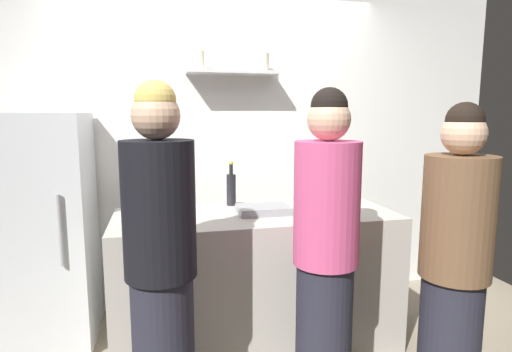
{
  "coord_description": "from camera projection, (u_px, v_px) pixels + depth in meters",
  "views": [
    {
      "loc": [
        -0.5,
        -2.16,
        1.57
      ],
      "look_at": [
        0.11,
        0.48,
        1.17
      ],
      "focal_mm": 29.23,
      "sensor_mm": 36.0,
      "label": 1
    }
  ],
  "objects": [
    {
      "name": "utensil_holder",
      "position": [
        330.0,
        194.0,
        3.17
      ],
      "size": [
        0.1,
        0.1,
        0.21
      ],
      "color": "#B2B2B7",
      "rests_on": "counter"
    },
    {
      "name": "person_blonde",
      "position": [
        161.0,
        266.0,
        1.98
      ],
      "size": [
        0.34,
        0.34,
        1.73
      ],
      "rotation": [
        0.0,
        0.0,
        4.63
      ],
      "color": "#262633",
      "rests_on": "ground"
    },
    {
      "name": "wine_bottle_green_glass",
      "position": [
        339.0,
        203.0,
        2.57
      ],
      "size": [
        0.06,
        0.06,
        0.3
      ],
      "color": "#19471E",
      "rests_on": "counter"
    },
    {
      "name": "wine_bottle_dark_glass",
      "position": [
        231.0,
        188.0,
        3.0
      ],
      "size": [
        0.07,
        0.07,
        0.32
      ],
      "color": "black",
      "rests_on": "counter"
    },
    {
      "name": "counter",
      "position": [
        256.0,
        279.0,
        2.84
      ],
      "size": [
        1.85,
        0.75,
        0.92
      ],
      "primitive_type": "cube",
      "color": "#B7B2A8",
      "rests_on": "ground"
    },
    {
      "name": "refrigerator",
      "position": [
        48.0,
        230.0,
        2.84
      ],
      "size": [
        0.57,
        0.67,
        1.58
      ],
      "color": "silver",
      "rests_on": "ground"
    },
    {
      "name": "baking_pan",
      "position": [
        263.0,
        210.0,
        2.76
      ],
      "size": [
        0.34,
        0.24,
        0.05
      ],
      "primitive_type": "cube",
      "color": "gray",
      "rests_on": "counter"
    },
    {
      "name": "water_bottle_plastic",
      "position": [
        161.0,
        203.0,
        2.65
      ],
      "size": [
        0.09,
        0.09,
        0.21
      ],
      "color": "silver",
      "rests_on": "counter"
    },
    {
      "name": "back_wall_assembly",
      "position": [
        222.0,
        147.0,
        3.44
      ],
      "size": [
        4.8,
        0.32,
        2.6
      ],
      "color": "white",
      "rests_on": "ground"
    },
    {
      "name": "person_brown_jacket",
      "position": [
        454.0,
        269.0,
        2.08
      ],
      "size": [
        0.34,
        0.34,
        1.63
      ],
      "rotation": [
        0.0,
        0.0,
        1.48
      ],
      "color": "#262633",
      "rests_on": "ground"
    },
    {
      "name": "person_pink_top",
      "position": [
        325.0,
        255.0,
        2.17
      ],
      "size": [
        0.34,
        0.34,
        1.71
      ],
      "rotation": [
        0.0,
        0.0,
        3.3
      ],
      "color": "#262633",
      "rests_on": "ground"
    }
  ]
}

